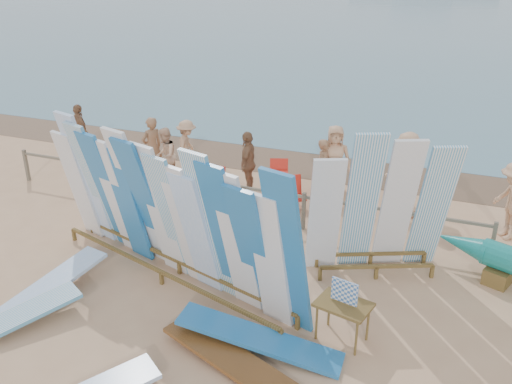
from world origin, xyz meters
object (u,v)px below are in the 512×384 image
at_px(beachgoer_4, 248,163).
at_px(beachgoer_extra_1, 80,131).
at_px(flat_board_e, 2,335).
at_px(flat_board_d, 259,350).
at_px(flat_board_a, 44,301).
at_px(side_surfboard_rack, 380,210).
at_px(beach_chair_left, 211,193).
at_px(beachgoer_8, 403,180).
at_px(beachgoer_7, 324,168).
at_px(stroller, 279,187).
at_px(beach_chair_right, 294,199).
at_px(beachgoer_9, 406,169).
at_px(beachgoer_1, 152,147).
at_px(beachgoer_6, 334,159).
at_px(beachgoer_3, 187,146).
at_px(beachgoer_2, 165,156).
at_px(beachgoer_extra_0, 512,201).
at_px(main_surfboard_rack, 167,216).
at_px(flat_board_c, 236,368).
at_px(vendor_table, 342,320).

distance_m(beachgoer_4, beachgoer_extra_1, 5.93).
xyz_separation_m(flat_board_e, beachgoer_extra_1, (-4.27, 7.69, 0.83)).
height_order(flat_board_d, flat_board_a, flat_board_d).
relative_size(side_surfboard_rack, beach_chair_left, 3.25).
xyz_separation_m(flat_board_e, beachgoer_8, (5.53, 7.10, 0.88)).
bearing_deg(beachgoer_4, beachgoer_7, 99.09).
bearing_deg(stroller, beach_chair_right, -35.56).
relative_size(beachgoer_9, beachgoer_extra_1, 1.14).
bearing_deg(beachgoer_8, beachgoer_1, -5.71).
height_order(stroller, beachgoer_6, beachgoer_6).
distance_m(side_surfboard_rack, beachgoer_3, 6.99).
bearing_deg(beachgoer_2, beachgoer_4, 76.28).
relative_size(beach_chair_right, beachgoer_extra_0, 0.45).
xyz_separation_m(flat_board_a, beachgoer_9, (5.54, 6.69, 0.94)).
xyz_separation_m(flat_board_e, beachgoer_6, (3.67, 7.85, 0.91)).
bearing_deg(flat_board_a, beachgoer_4, 86.37).
relative_size(flat_board_e, beachgoer_6, 1.49).
xyz_separation_m(main_surfboard_rack, beachgoer_9, (3.73, 5.19, -0.42)).
distance_m(beach_chair_right, stroller, 0.50).
height_order(beachgoer_7, beachgoer_9, beachgoer_9).
xyz_separation_m(stroller, beachgoer_6, (1.09, 1.25, 0.47)).
height_order(beachgoer_extra_1, beachgoer_1, beachgoer_1).
bearing_deg(beachgoer_7, beachgoer_extra_1, 94.34).
bearing_deg(main_surfboard_rack, beachgoer_3, 131.41).
distance_m(flat_board_c, beachgoer_9, 7.25).
xyz_separation_m(flat_board_c, beachgoer_6, (-0.27, 7.15, 0.91)).
bearing_deg(beach_chair_right, main_surfboard_rack, -144.76).
bearing_deg(vendor_table, beach_chair_right, 129.78).
bearing_deg(beachgoer_extra_1, beachgoer_4, -160.24).
bearing_deg(stroller, beachgoer_1, 154.76).
height_order(main_surfboard_rack, beach_chair_left, main_surfboard_rack).
height_order(vendor_table, beach_chair_right, vendor_table).
distance_m(side_surfboard_rack, flat_board_a, 6.46).
xyz_separation_m(flat_board_a, beachgoer_extra_1, (-4.25, 6.66, 0.83)).
xyz_separation_m(beachgoer_4, beachgoer_3, (-2.21, 0.79, -0.08)).
relative_size(beachgoer_9, beachgoer_2, 1.21).
xyz_separation_m(flat_board_a, beachgoer_7, (3.53, 6.47, 0.77)).
relative_size(beachgoer_9, beachgoer_8, 1.06).
distance_m(beach_chair_left, beachgoer_1, 2.59).
relative_size(beachgoer_extra_0, beachgoer_1, 1.02).
distance_m(main_surfboard_rack, beachgoer_9, 6.41).
relative_size(side_surfboard_rack, beachgoer_2, 1.94).
bearing_deg(flat_board_d, beachgoer_4, 20.86).
height_order(side_surfboard_rack, beach_chair_right, side_surfboard_rack).
bearing_deg(beachgoer_4, stroller, 63.61).
xyz_separation_m(beachgoer_9, beachgoer_1, (-6.83, -0.69, -0.07)).
distance_m(flat_board_d, beachgoer_extra_0, 6.74).
height_order(flat_board_d, beach_chair_right, beach_chair_right).
bearing_deg(flat_board_e, beach_chair_right, 94.74).
bearing_deg(beachgoer_1, beachgoer_2, 91.42).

